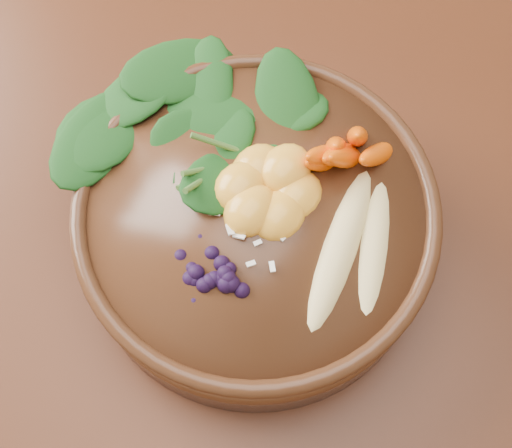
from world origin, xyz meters
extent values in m
plane|color=#381E0F|center=(0.00, 0.00, 0.00)|extent=(4.00, 4.00, 0.00)
cube|color=#472212|center=(0.00, 0.00, 0.73)|extent=(1.60, 0.90, 0.04)
cylinder|color=#462816|center=(0.16, -0.13, 0.79)|extent=(0.40, 0.40, 0.09)
ellipsoid|color=#E0CC84|center=(0.26, -0.10, 0.85)|extent=(0.11, 0.16, 0.03)
ellipsoid|color=#E0CC84|center=(0.24, -0.11, 0.86)|extent=(0.08, 0.17, 0.03)
camera|label=1|loc=(0.32, -0.33, 1.41)|focal=50.00mm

